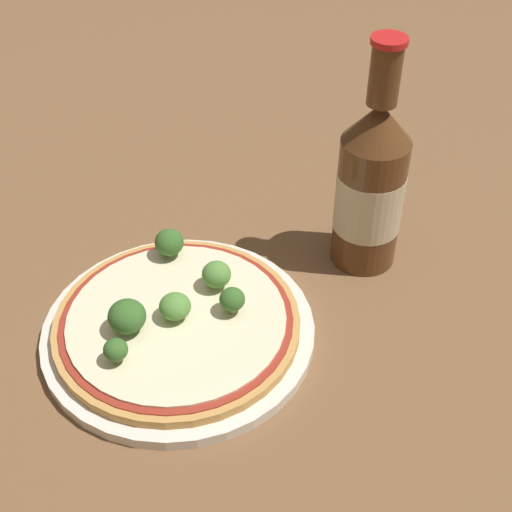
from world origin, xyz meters
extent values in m
plane|color=brown|center=(0.00, 0.00, 0.00)|extent=(3.00, 3.00, 0.00)
cylinder|color=silver|center=(0.00, -0.01, 0.01)|extent=(0.27, 0.27, 0.01)
cylinder|color=tan|center=(0.00, -0.01, 0.02)|extent=(0.24, 0.24, 0.01)
cylinder|color=maroon|center=(0.00, -0.01, 0.02)|extent=(0.23, 0.23, 0.00)
cylinder|color=beige|center=(0.00, -0.01, 0.02)|extent=(0.21, 0.21, 0.00)
cylinder|color=#89A866|center=(-0.01, -0.05, 0.03)|extent=(0.01, 0.01, 0.01)
ellipsoid|color=#386628|center=(-0.01, -0.05, 0.04)|extent=(0.04, 0.04, 0.03)
cylinder|color=#89A866|center=(-0.08, 0.03, 0.03)|extent=(0.01, 0.01, 0.01)
ellipsoid|color=#386628|center=(-0.08, 0.03, 0.04)|extent=(0.03, 0.03, 0.03)
cylinder|color=#89A866|center=(-0.01, 0.05, 0.03)|extent=(0.01, 0.01, 0.01)
ellipsoid|color=#568E3D|center=(-0.01, 0.05, 0.04)|extent=(0.03, 0.03, 0.03)
cylinder|color=#89A866|center=(0.02, -0.08, 0.03)|extent=(0.01, 0.01, 0.01)
ellipsoid|color=#386628|center=(0.02, -0.08, 0.04)|extent=(0.02, 0.02, 0.02)
cylinder|color=#89A866|center=(0.00, -0.01, 0.03)|extent=(0.01, 0.01, 0.01)
ellipsoid|color=#568E3D|center=(0.00, -0.01, 0.04)|extent=(0.03, 0.03, 0.02)
cylinder|color=#89A866|center=(0.02, 0.04, 0.03)|extent=(0.01, 0.01, 0.01)
ellipsoid|color=#386628|center=(0.02, 0.04, 0.04)|extent=(0.02, 0.02, 0.02)
cylinder|color=#563319|center=(0.01, 0.22, 0.07)|extent=(0.07, 0.07, 0.15)
cylinder|color=#C6B793|center=(0.01, 0.22, 0.08)|extent=(0.07, 0.07, 0.07)
cone|color=#563319|center=(0.01, 0.22, 0.17)|extent=(0.07, 0.07, 0.04)
cylinder|color=#563319|center=(0.01, 0.22, 0.22)|extent=(0.03, 0.03, 0.06)
cylinder|color=red|center=(0.01, 0.22, 0.25)|extent=(0.03, 0.03, 0.01)
camera|label=1|loc=(0.44, -0.21, 0.52)|focal=50.00mm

